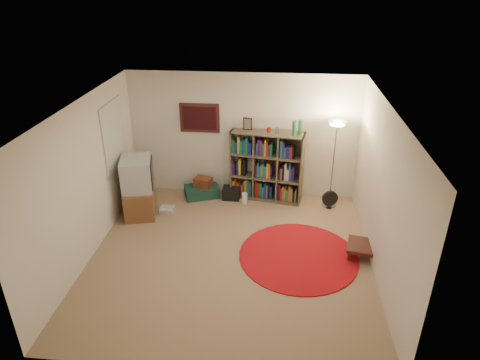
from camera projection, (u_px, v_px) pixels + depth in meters
The scene contains 12 objects.
room at pixel (226, 186), 6.47m from camera, with size 4.54×4.54×2.54m.
bookshelf at pixel (266, 167), 8.48m from camera, with size 1.47×0.64×1.70m.
floor_lamp at pixel (336, 137), 7.83m from camera, with size 0.38×0.38×1.75m.
floor_fan at pixel (330, 199), 8.32m from camera, with size 0.32×0.21×0.36m.
tv_stand at pixel (139, 188), 7.97m from camera, with size 0.71×0.89×1.13m.
dvd_box at pixel (167, 210), 8.23m from camera, with size 0.27×0.23×0.09m.
suitcase at pixel (202, 191), 8.77m from camera, with size 0.78×0.64×0.22m.
wicker_basket at pixel (203, 182), 8.69m from camera, with size 0.40×0.34×0.20m.
duffel_bag at pixel (231, 193), 8.69m from camera, with size 0.35×0.29×0.24m.
paper_towel at pixel (245, 198), 8.50m from camera, with size 0.12×0.12×0.23m.
red_rug at pixel (298, 256), 6.97m from camera, with size 1.94×1.94×0.02m.
side_table at pixel (363, 246), 6.91m from camera, with size 0.56×0.56×0.22m.
Camera 1 is at (0.71, -5.65, 4.22)m, focal length 32.00 mm.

